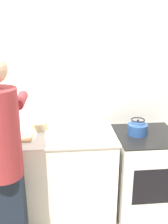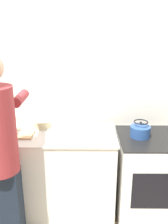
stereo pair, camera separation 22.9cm
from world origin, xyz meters
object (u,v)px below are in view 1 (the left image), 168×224
Objects in this scene: oven at (144,172)px; kettle at (137,128)px; cutting_board at (16,138)px; knife at (14,136)px; bowl_prep at (39,126)px; person at (3,159)px.

kettle is (-0.10, 0.02, 0.51)m from oven.
kettle is (1.20, 0.11, 0.01)m from cutting_board.
bowl_prep is (0.22, 0.20, 0.02)m from knife.
person is 8.72× the size of kettle.
cutting_board is 1.44× the size of knife.
bowl_prep is (0.22, 0.64, 0.01)m from person.
bowl_prep is (-1.00, 0.11, 0.02)m from kettle.
knife is (0.00, 0.45, -0.01)m from person.
oven is 0.50× the size of person.
oven is 1.40m from cutting_board.
person is at bearing -93.73° from cutting_board.
cutting_board is 0.29m from bowl_prep.
person reaches higher than bowl_prep.
bowl_prep is at bearing 38.72° from knife.
oven is 1.23m from bowl_prep.
cutting_board is 0.03m from knife.
bowl_prep reaches higher than cutting_board.
bowl_prep is at bearing 173.36° from oven.
cutting_board is 1.46× the size of kettle.
person is 0.45m from knife.
bowl_prep is (-1.10, 0.13, 0.53)m from oven.
person reaches higher than kettle.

